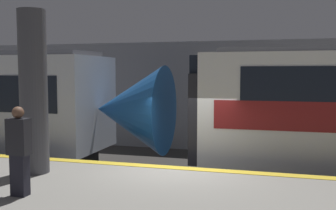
{
  "coord_description": "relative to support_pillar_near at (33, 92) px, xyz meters",
  "views": [
    {
      "loc": [
        2.24,
        -8.71,
        3.15
      ],
      "look_at": [
        -0.49,
        0.99,
        2.31
      ],
      "focal_mm": 42.0,
      "sensor_mm": 36.0,
      "label": 1
    }
  ],
  "objects": [
    {
      "name": "ground_plane",
      "position": [
        2.84,
        1.37,
        -2.73
      ],
      "size": [
        120.0,
        120.0,
        0.0
      ],
      "primitive_type": "plane",
      "color": "#33302D"
    },
    {
      "name": "station_rear_barrier",
      "position": [
        2.84,
        8.25,
        -0.53
      ],
      "size": [
        50.0,
        0.15,
        4.4
      ],
      "color": "gray",
      "rests_on": "ground"
    },
    {
      "name": "support_pillar_near",
      "position": [
        0.0,
        0.0,
        0.0
      ],
      "size": [
        0.59,
        0.59,
        3.52
      ],
      "color": "#47474C",
      "rests_on": "platform"
    },
    {
      "name": "person_waiting",
      "position": [
        0.7,
        -1.49,
        -0.93
      ],
      "size": [
        0.38,
        0.24,
        1.59
      ],
      "color": "black",
      "rests_on": "platform"
    }
  ]
}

